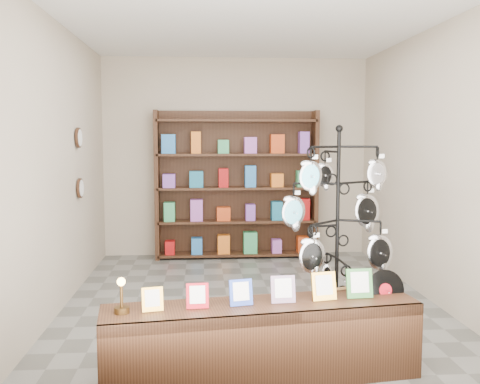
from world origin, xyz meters
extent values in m
plane|color=slate|center=(0.00, 0.00, 0.00)|extent=(5.00, 5.00, 0.00)
plane|color=#B8AA94|center=(0.00, 2.50, 1.50)|extent=(4.00, 0.00, 4.00)
plane|color=#B8AA94|center=(0.00, -2.50, 1.50)|extent=(4.00, 0.00, 4.00)
plane|color=#B8AA94|center=(-2.00, 0.00, 1.50)|extent=(0.00, 5.00, 5.00)
plane|color=#B8AA94|center=(2.00, 0.00, 1.50)|extent=(0.00, 5.00, 5.00)
plane|color=white|center=(0.00, 0.00, 3.00)|extent=(5.00, 5.00, 0.00)
cylinder|color=black|center=(0.62, -1.26, 0.01)|extent=(0.46, 0.46, 0.03)
cylinder|color=black|center=(0.62, -1.26, 0.93)|extent=(0.04, 0.04, 1.86)
sphere|color=black|center=(0.62, -1.26, 1.88)|extent=(0.06, 0.06, 0.06)
ellipsoid|color=silver|center=(0.58, -1.07, 0.58)|extent=(0.10, 0.05, 0.19)
cube|color=#A17643|center=(0.63, -1.53, 0.59)|extent=(0.34, 0.12, 0.04)
cube|color=black|center=(-0.08, -1.84, 0.29)|extent=(2.39, 0.79, 0.58)
cube|color=gold|center=(-0.88, -1.94, 0.66)|extent=(0.16, 0.07, 0.17)
cube|color=red|center=(-0.56, -1.90, 0.67)|extent=(0.17, 0.08, 0.18)
cube|color=#263FA5|center=(-0.24, -1.86, 0.67)|extent=(0.18, 0.08, 0.19)
cube|color=#E54C33|center=(0.08, -1.82, 0.68)|extent=(0.19, 0.08, 0.20)
cube|color=gold|center=(0.39, -1.78, 0.68)|extent=(0.20, 0.09, 0.21)
cube|color=#337233|center=(0.68, -1.74, 0.69)|extent=(0.21, 0.09, 0.22)
cylinder|color=black|center=(0.92, -1.65, 0.61)|extent=(0.33, 0.11, 0.31)
cylinder|color=red|center=(0.92, -1.66, 0.61)|extent=(0.11, 0.04, 0.11)
cylinder|color=#483014|center=(-1.09, -1.97, 0.60)|extent=(0.11, 0.11, 0.04)
cylinder|color=#483014|center=(-1.09, -1.97, 0.69)|extent=(0.02, 0.02, 0.15)
sphere|color=#FFBF59|center=(-1.09, -1.97, 0.80)|extent=(0.06, 0.06, 0.06)
cube|color=black|center=(0.00, 2.44, 1.10)|extent=(2.40, 0.04, 2.20)
cube|color=black|center=(-1.18, 2.28, 1.10)|extent=(0.06, 0.36, 2.20)
cube|color=black|center=(1.18, 2.28, 1.10)|extent=(0.06, 0.36, 2.20)
cube|color=black|center=(0.00, 2.28, 0.05)|extent=(2.36, 0.36, 0.04)
cube|color=black|center=(0.00, 2.28, 0.55)|extent=(2.36, 0.36, 0.03)
cube|color=black|center=(0.00, 2.28, 1.05)|extent=(2.36, 0.36, 0.04)
cube|color=black|center=(0.00, 2.28, 1.55)|extent=(2.36, 0.36, 0.04)
cube|color=black|center=(0.00, 2.28, 2.05)|extent=(2.36, 0.36, 0.04)
cylinder|color=black|center=(-1.97, 0.80, 1.80)|extent=(0.03, 0.24, 0.24)
cylinder|color=black|center=(-1.97, 0.80, 1.20)|extent=(0.03, 0.24, 0.24)
camera|label=1|loc=(-0.52, -5.66, 1.80)|focal=40.00mm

